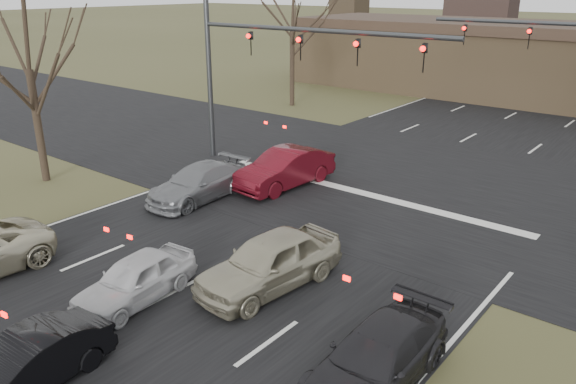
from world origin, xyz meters
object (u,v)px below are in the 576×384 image
(car_black_hatch, at_px, (25,365))
(car_charcoal_sedan, at_px, (377,358))
(car_silver_ahead, at_px, (270,262))
(car_red_ahead, at_px, (285,169))
(car_white_sedan, at_px, (135,279))
(car_grey_ahead, at_px, (198,183))
(mast_arm_near, at_px, (262,55))

(car_black_hatch, relative_size, car_charcoal_sedan, 0.86)
(car_silver_ahead, bearing_deg, car_red_ahead, 133.00)
(car_white_sedan, relative_size, car_grey_ahead, 0.79)
(car_red_ahead, height_order, car_silver_ahead, car_red_ahead)
(car_white_sedan, bearing_deg, car_charcoal_sedan, 3.13)
(car_grey_ahead, xyz_separation_m, car_red_ahead, (1.71, 3.22, 0.11))
(mast_arm_near, height_order, car_red_ahead, mast_arm_near)
(car_grey_ahead, relative_size, car_silver_ahead, 1.02)
(car_charcoal_sedan, relative_size, car_silver_ahead, 0.95)
(mast_arm_near, distance_m, car_red_ahead, 5.01)
(car_black_hatch, distance_m, car_charcoal_sedan, 7.19)
(car_white_sedan, height_order, car_charcoal_sedan, car_charcoal_sedan)
(car_white_sedan, relative_size, car_charcoal_sedan, 0.85)
(car_grey_ahead, bearing_deg, car_black_hatch, -63.32)
(car_red_ahead, bearing_deg, car_charcoal_sedan, -37.70)
(car_charcoal_sedan, bearing_deg, car_white_sedan, -170.95)
(car_black_hatch, xyz_separation_m, car_charcoal_sedan, (5.50, 4.64, 0.01))
(car_grey_ahead, xyz_separation_m, car_silver_ahead, (6.53, -3.45, 0.10))
(car_charcoal_sedan, xyz_separation_m, car_silver_ahead, (-4.34, 1.70, 0.15))
(car_white_sedan, xyz_separation_m, car_grey_ahead, (-4.21, 6.18, 0.05))
(car_silver_ahead, bearing_deg, car_black_hatch, -93.27)
(mast_arm_near, relative_size, car_charcoal_sedan, 2.85)
(mast_arm_near, distance_m, car_black_hatch, 16.06)
(car_white_sedan, bearing_deg, car_silver_ahead, 43.96)
(car_charcoal_sedan, relative_size, car_red_ahead, 0.91)
(mast_arm_near, xyz_separation_m, car_black_hatch, (5.89, -14.26, -4.47))
(car_red_ahead, distance_m, car_silver_ahead, 8.23)
(car_black_hatch, relative_size, car_silver_ahead, 0.82)
(mast_arm_near, xyz_separation_m, car_silver_ahead, (7.05, -7.92, -4.31))
(car_grey_ahead, bearing_deg, mast_arm_near, 94.49)
(car_white_sedan, height_order, car_silver_ahead, car_silver_ahead)
(car_white_sedan, bearing_deg, car_grey_ahead, 118.64)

